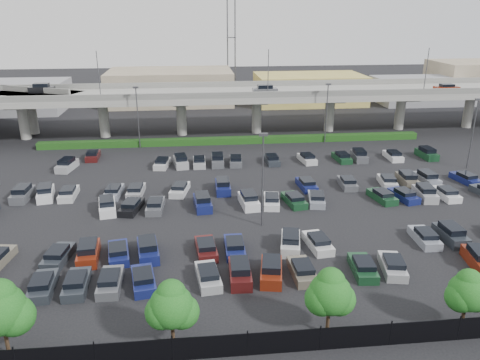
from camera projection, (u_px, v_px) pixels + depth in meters
The scene contains 9 objects.
ground at pixel (252, 197), 58.27m from camera, with size 280.00×280.00×0.00m, color black.
overpass at pixel (229, 97), 85.70m from camera, with size 150.00×13.00×15.80m.
hedge at pixel (234, 140), 81.42m from camera, with size 66.00×1.60×1.10m, color #173F12.
fence at pixel (305, 340), 31.82m from camera, with size 70.00×0.10×2.00m.
tree_row at pixel (312, 295), 32.37m from camera, with size 65.07×3.66×5.94m.
parked_cars at pixel (253, 208), 53.51m from camera, with size 63.13×41.58×1.67m.
light_poles at pixel (217, 146), 57.58m from camera, with size 66.90×48.38×10.30m.
distant_buildings at pixel (269, 87), 115.90m from camera, with size 138.00×24.00×9.00m.
comm_tower at pixel (231, 35), 122.36m from camera, with size 2.40×2.40×30.00m.
Camera 1 is at (-7.20, -53.49, 22.14)m, focal length 35.00 mm.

